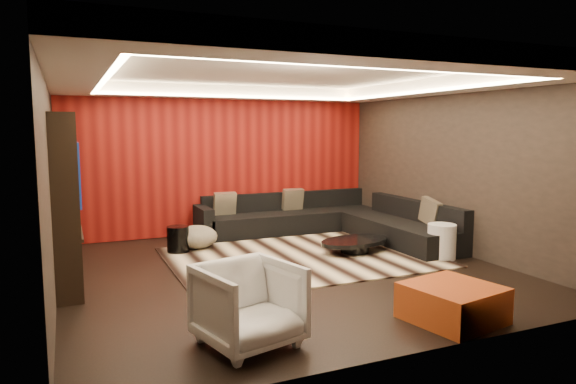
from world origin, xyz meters
name	(u,v)px	position (x,y,z in m)	size (l,w,h in m)	color
floor	(286,271)	(0.00, 0.00, -0.01)	(6.00, 6.00, 0.02)	black
ceiling	(285,70)	(0.00, 0.00, 2.81)	(6.00, 6.00, 0.02)	silver
wall_back	(224,161)	(0.00, 3.01, 1.40)	(6.00, 0.02, 2.80)	black
wall_left	(49,182)	(-3.01, 0.00, 1.40)	(0.02, 6.00, 2.80)	black
wall_right	(454,167)	(3.01, 0.00, 1.40)	(0.02, 6.00, 2.80)	black
red_feature_wall	(225,161)	(0.00, 2.97, 1.40)	(5.98, 0.05, 2.78)	#6B0C0A
soffit_back	(228,92)	(0.00, 2.70, 2.69)	(6.00, 0.60, 0.22)	silver
soffit_front	(405,52)	(0.00, -2.70, 2.69)	(6.00, 0.60, 0.22)	silver
soffit_left	(72,70)	(-2.70, 0.00, 2.69)	(0.60, 4.80, 0.22)	silver
soffit_right	(442,86)	(2.70, 0.00, 2.69)	(0.60, 4.80, 0.22)	silver
cove_back	(233,96)	(0.00, 2.36, 2.60)	(4.80, 0.08, 0.04)	#FFD899
cove_front	(383,67)	(0.00, -2.36, 2.60)	(4.80, 0.08, 0.04)	#FFD899
cove_left	(104,79)	(-2.36, 0.00, 2.60)	(0.08, 4.80, 0.04)	#FFD899
cove_right	(424,91)	(2.36, 0.00, 2.60)	(0.08, 4.80, 0.04)	#FFD899
tv_surround	(65,200)	(-2.85, 0.60, 1.10)	(0.30, 2.00, 2.20)	black
tv_screen	(77,173)	(-2.69, 0.60, 1.45)	(0.04, 1.30, 0.80)	black
tv_shelf	(80,229)	(-2.69, 0.60, 0.70)	(0.04, 1.60, 0.04)	black
rug	(300,257)	(0.49, 0.56, 0.01)	(4.00, 3.00, 0.02)	beige
coffee_table	(355,246)	(1.44, 0.48, 0.13)	(1.26, 1.26, 0.21)	black
drum_stool	(178,239)	(-1.20, 1.66, 0.23)	(0.36, 0.36, 0.42)	black
striped_pouf	(197,237)	(-0.86, 1.81, 0.21)	(0.70, 0.70, 0.38)	beige
white_side_table	(442,241)	(2.50, -0.36, 0.27)	(0.44, 0.44, 0.55)	white
orange_ottoman	(453,303)	(0.84, -2.50, 0.19)	(0.86, 0.86, 0.38)	#B02D16
armchair	(249,305)	(-1.33, -2.23, 0.39)	(0.83, 0.86, 0.78)	white
sectional_sofa	(331,222)	(1.73, 1.86, 0.26)	(3.65, 3.50, 0.75)	black
throw_pillows	(312,204)	(1.35, 1.91, 0.62)	(3.19, 2.72, 0.50)	tan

